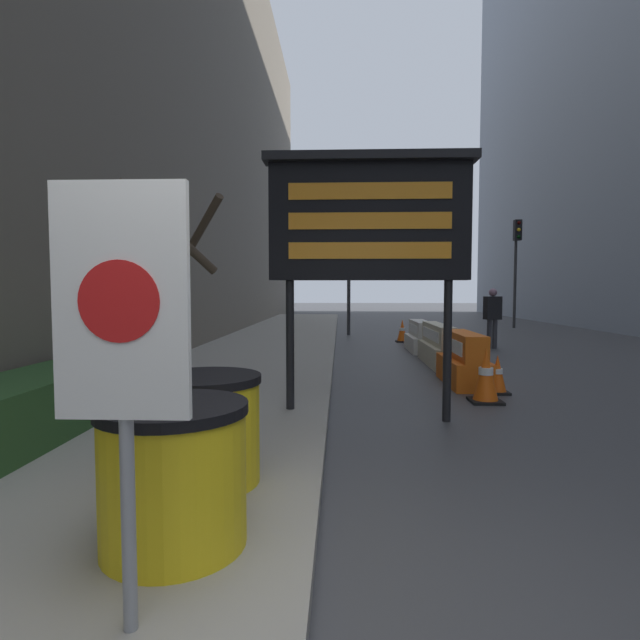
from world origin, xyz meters
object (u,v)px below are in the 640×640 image
(barrel_drum_foreground, at_px, (174,474))
(message_board, at_px, (369,221))
(warning_sign, at_px, (122,333))
(traffic_light_near_curb, at_px, (349,250))
(traffic_cone_mid, at_px, (486,376))
(barrel_drum_middle, at_px, (205,429))
(jersey_barrier_white, at_px, (420,338))
(jersey_barrier_cream, at_px, (438,347))
(traffic_cone_far, at_px, (497,375))
(pedestrian_worker, at_px, (492,313))
(traffic_light_far_side, at_px, (517,251))
(jersey_barrier_orange_far, at_px, (464,362))
(traffic_cone_near, at_px, (402,331))

(barrel_drum_foreground, xyz_separation_m, message_board, (1.27, 3.25, 1.85))
(warning_sign, distance_m, traffic_light_near_curb, 15.62)
(warning_sign, distance_m, traffic_cone_mid, 5.90)
(barrel_drum_foreground, relative_size, barrel_drum_middle, 1.00)
(warning_sign, xyz_separation_m, jersey_barrier_white, (2.96, 10.93, -1.05))
(warning_sign, bearing_deg, jersey_barrier_cream, 71.01)
(jersey_barrier_cream, distance_m, jersey_barrier_white, 2.32)
(jersey_barrier_cream, bearing_deg, jersey_barrier_white, 90.00)
(jersey_barrier_cream, xyz_separation_m, jersey_barrier_white, (-0.00, 2.32, -0.03))
(barrel_drum_middle, bearing_deg, traffic_light_near_curb, 84.60)
(traffic_cone_far, bearing_deg, message_board, -141.21)
(barrel_drum_foreground, height_order, pedestrian_worker, pedestrian_worker)
(jersey_barrier_white, relative_size, traffic_light_far_side, 0.40)
(pedestrian_worker, bearing_deg, jersey_barrier_cream, -135.71)
(barrel_drum_middle, distance_m, jersey_barrier_orange_far, 5.64)
(barrel_drum_middle, distance_m, traffic_light_near_curb, 14.12)
(barrel_drum_middle, distance_m, pedestrian_worker, 11.21)
(traffic_cone_far, bearing_deg, traffic_light_near_curb, 101.94)
(jersey_barrier_cream, xyz_separation_m, traffic_light_near_curb, (-1.77, 6.89, 2.59))
(traffic_cone_near, distance_m, traffic_cone_mid, 8.18)
(jersey_barrier_orange_far, bearing_deg, warning_sign, -114.96)
(jersey_barrier_white, height_order, traffic_light_far_side, traffic_light_far_side)
(barrel_drum_middle, relative_size, jersey_barrier_cream, 0.38)
(warning_sign, height_order, pedestrian_worker, warning_sign)
(warning_sign, xyz_separation_m, jersey_barrier_orange_far, (2.96, 6.36, -1.02))
(traffic_cone_mid, bearing_deg, traffic_cone_far, 59.97)
(traffic_cone_near, height_order, traffic_cone_mid, traffic_cone_mid)
(message_board, bearing_deg, traffic_cone_mid, 31.51)
(traffic_cone_near, xyz_separation_m, traffic_cone_far, (0.50, -7.57, -0.04))
(barrel_drum_foreground, bearing_deg, traffic_light_far_side, 65.83)
(barrel_drum_middle, height_order, jersey_barrier_orange_far, barrel_drum_middle)
(traffic_cone_far, xyz_separation_m, pedestrian_worker, (1.72, 5.99, 0.67))
(barrel_drum_middle, relative_size, traffic_cone_far, 1.40)
(jersey_barrier_orange_far, distance_m, traffic_cone_far, 0.81)
(warning_sign, xyz_separation_m, jersey_barrier_cream, (2.96, 8.61, -1.02))
(barrel_drum_middle, distance_m, warning_sign, 1.86)
(jersey_barrier_cream, relative_size, pedestrian_worker, 1.34)
(message_board, xyz_separation_m, traffic_cone_mid, (1.70, 1.04, -2.01))
(message_board, height_order, jersey_barrier_cream, message_board)
(jersey_barrier_orange_far, distance_m, traffic_cone_near, 6.83)
(barrel_drum_middle, distance_m, traffic_cone_far, 5.24)
(jersey_barrier_cream, bearing_deg, barrel_drum_foreground, -110.86)
(jersey_barrier_orange_far, xyz_separation_m, jersey_barrier_white, (0.00, 4.57, -0.04))
(traffic_cone_mid, height_order, pedestrian_worker, pedestrian_worker)
(barrel_drum_middle, distance_m, traffic_light_far_side, 19.42)
(barrel_drum_foreground, relative_size, traffic_light_near_curb, 0.20)
(barrel_drum_middle, height_order, traffic_light_far_side, traffic_light_far_side)
(jersey_barrier_cream, relative_size, jersey_barrier_white, 1.23)
(jersey_barrier_cream, relative_size, traffic_cone_near, 3.18)
(jersey_barrier_white, bearing_deg, jersey_barrier_cream, -90.00)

